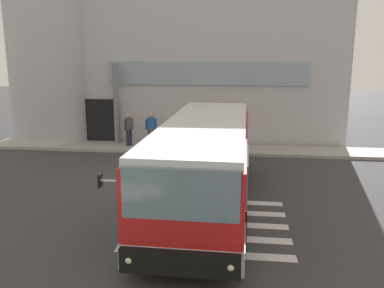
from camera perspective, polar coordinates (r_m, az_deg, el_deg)
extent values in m
cube|color=#353538|center=(15.85, -3.49, -4.82)|extent=(80.00, 90.00, 0.02)
cube|color=silver|center=(10.07, 1.72, -15.24)|extent=(4.40, 0.36, 0.01)
cube|color=silver|center=(10.87, 2.17, -13.06)|extent=(4.40, 0.36, 0.01)
cube|color=silver|center=(11.68, 2.55, -11.17)|extent=(4.40, 0.36, 0.01)
cube|color=silver|center=(12.51, 2.88, -9.53)|extent=(4.40, 0.36, 0.01)
cube|color=silver|center=(13.35, 3.17, -8.10)|extent=(4.40, 0.36, 0.01)
cube|color=#B7B7BC|center=(27.04, 1.09, 10.68)|extent=(16.34, 12.00, 7.74)
cube|color=#56565B|center=(27.22, 1.13, 19.17)|extent=(16.54, 12.20, 0.30)
cylinder|color=#B7B7BC|center=(23.82, -19.35, 9.77)|extent=(4.40, 4.40, 7.74)
cube|color=black|center=(22.40, -12.57, 3.16)|extent=(1.80, 0.16, 2.40)
cube|color=#8C9EAD|center=(20.94, 2.11, 9.98)|extent=(10.34, 0.10, 1.20)
cube|color=#9E9B93|center=(20.41, -1.05, -0.64)|extent=(20.34, 2.00, 0.15)
cylinder|color=slate|center=(21.44, -10.72, 5.64)|extent=(0.28, 0.28, 4.17)
cube|color=red|center=(12.80, 1.97, -2.31)|extent=(2.68, 10.08, 2.15)
cube|color=silver|center=(13.03, 1.95, -5.72)|extent=(2.72, 10.12, 0.55)
cube|color=silver|center=(12.56, 2.01, 2.88)|extent=(2.58, 9.88, 0.20)
cube|color=slate|center=(7.91, -1.70, -7.17)|extent=(2.35, 0.15, 1.05)
cube|color=slate|center=(12.92, 7.85, -0.01)|extent=(0.16, 8.85, 0.95)
cube|color=slate|center=(13.17, -3.49, 0.32)|extent=(0.16, 8.85, 0.95)
cube|color=black|center=(7.80, -1.71, -4.71)|extent=(2.15, 0.13, 0.28)
cube|color=black|center=(8.36, -1.79, -16.51)|extent=(2.45, 0.23, 0.52)
sphere|color=beige|center=(8.23, 5.54, -16.92)|extent=(0.18, 0.18, 0.18)
sphere|color=beige|center=(8.53, -8.91, -15.89)|extent=(0.18, 0.18, 0.18)
cylinder|color=#B7B7BF|center=(8.41, -11.62, -5.15)|extent=(0.40, 0.06, 0.05)
cube|color=black|center=(8.47, -12.90, -5.07)|extent=(0.04, 0.20, 0.28)
cylinder|color=black|center=(10.01, 6.86, -12.34)|extent=(0.31, 1.00, 1.00)
cylinder|color=black|center=(10.30, -6.60, -11.60)|extent=(0.31, 1.00, 1.00)
cylinder|color=black|center=(14.75, 7.23, -4.15)|extent=(0.31, 1.00, 1.00)
cylinder|color=black|center=(14.95, -1.83, -3.83)|extent=(0.31, 1.00, 1.00)
cylinder|color=black|center=(16.00, 7.29, -2.83)|extent=(0.31, 1.00, 1.00)
cylinder|color=black|center=(16.18, -1.07, -2.56)|extent=(0.31, 1.00, 1.00)
cylinder|color=#1E2338|center=(20.99, -8.70, 0.98)|extent=(0.15, 0.15, 0.85)
cylinder|color=#1E2338|center=(20.87, -9.13, 0.90)|extent=(0.15, 0.15, 0.85)
cube|color=#4C4751|center=(20.80, -8.98, 2.87)|extent=(0.41, 0.44, 0.58)
sphere|color=tan|center=(20.74, -9.02, 4.01)|extent=(0.23, 0.23, 0.23)
cylinder|color=#4C4751|center=(20.96, -8.43, 2.82)|extent=(0.09, 0.09, 0.55)
cylinder|color=#4C4751|center=(20.66, -9.53, 2.65)|extent=(0.09, 0.09, 0.55)
cylinder|color=#4C4233|center=(20.88, -5.54, 1.00)|extent=(0.15, 0.15, 0.85)
cylinder|color=#4C4233|center=(20.84, -6.08, 0.97)|extent=(0.15, 0.15, 0.85)
cube|color=#2659A5|center=(20.73, -5.85, 2.92)|extent=(0.44, 0.35, 0.58)
sphere|color=tan|center=(20.67, -5.87, 4.07)|extent=(0.23, 0.23, 0.23)
cylinder|color=#2659A5|center=(20.78, -5.17, 2.82)|extent=(0.09, 0.09, 0.55)
cylinder|color=#2659A5|center=(20.70, -6.53, 2.75)|extent=(0.09, 0.09, 0.55)
cube|color=maroon|center=(20.90, -5.93, 2.94)|extent=(0.35, 0.28, 0.44)
cylinder|color=yellow|center=(18.96, 7.14, -0.58)|extent=(0.18, 0.18, 0.90)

